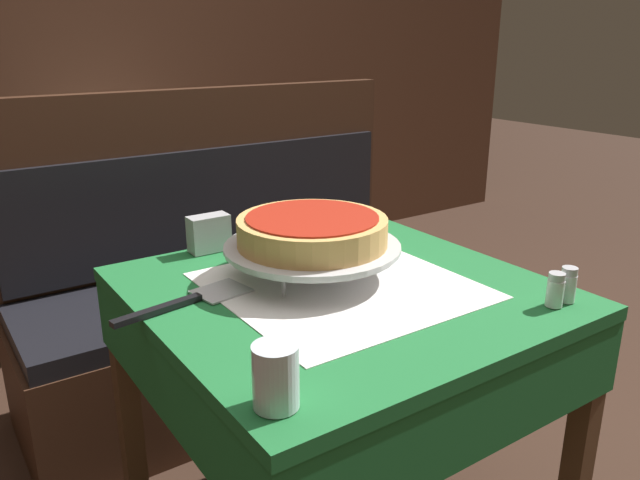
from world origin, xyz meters
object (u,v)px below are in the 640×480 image
object	(u,v)px
pizza_pan_stand	(312,248)
salt_shaker	(555,290)
dining_table_rear	(129,180)
dining_table_front	(340,332)
pepper_shaker	(568,285)
napkin_holder	(209,233)
condiment_caddy	(123,141)
booth_bench	(236,310)
deep_dish_pizza	(312,230)
pizza_server	(188,301)
water_glass_near	(276,376)

from	to	relation	value
pizza_pan_stand	salt_shaker	xyz separation A→B (m)	(0.30, -0.41, -0.03)
dining_table_rear	pizza_pan_stand	distance (m)	1.70
dining_table_front	dining_table_rear	xyz separation A→B (m)	(0.11, 1.77, -0.01)
dining_table_front	pepper_shaker	distance (m)	0.48
napkin_holder	condiment_caddy	world-z (taller)	condiment_caddy
booth_bench	napkin_holder	world-z (taller)	booth_bench
pizza_pan_stand	deep_dish_pizza	distance (m)	0.04
pizza_server	deep_dish_pizza	bearing A→B (deg)	-3.28
booth_bench	water_glass_near	world-z (taller)	booth_bench
napkin_holder	condiment_caddy	bearing A→B (deg)	80.24
condiment_caddy	pizza_server	bearing A→B (deg)	-103.80
water_glass_near	napkin_holder	distance (m)	0.71
salt_shaker	napkin_holder	xyz separation A→B (m)	(-0.42, 0.69, 0.01)
pizza_server	pepper_shaker	world-z (taller)	pepper_shaker
salt_shaker	pepper_shaker	world-z (taller)	pepper_shaker
dining_table_rear	water_glass_near	size ratio (longest dim) A/B	7.67
pepper_shaker	booth_bench	bearing A→B (deg)	97.90
deep_dish_pizza	pepper_shaker	world-z (taller)	deep_dish_pizza
deep_dish_pizza	napkin_holder	bearing A→B (deg)	112.36
booth_bench	condiment_caddy	xyz separation A→B (m)	(-0.05, 0.96, 0.48)
pizza_server	salt_shaker	bearing A→B (deg)	-35.44
pizza_pan_stand	pizza_server	size ratio (longest dim) A/B	1.29
deep_dish_pizza	pizza_server	world-z (taller)	deep_dish_pizza
water_glass_near	pepper_shaker	xyz separation A→B (m)	(0.67, -0.01, -0.01)
pizza_pan_stand	condiment_caddy	world-z (taller)	condiment_caddy
pepper_shaker	napkin_holder	distance (m)	0.83
pizza_pan_stand	deep_dish_pizza	xyz separation A→B (m)	(-0.00, 0.00, 0.04)
dining_table_front	napkin_holder	size ratio (longest dim) A/B	8.20
water_glass_near	salt_shaker	distance (m)	0.63
dining_table_front	napkin_holder	xyz separation A→B (m)	(-0.14, 0.37, 0.16)
water_glass_near	deep_dish_pizza	bearing A→B (deg)	50.48
pizza_pan_stand	water_glass_near	bearing A→B (deg)	-129.52
dining_table_front	salt_shaker	distance (m)	0.46
dining_table_front	deep_dish_pizza	distance (m)	0.23
dining_table_front	water_glass_near	world-z (taller)	water_glass_near
booth_bench	pizza_server	distance (m)	0.99
dining_table_rear	salt_shaker	world-z (taller)	salt_shaker
deep_dish_pizza	pizza_server	bearing A→B (deg)	176.72
dining_table_rear	deep_dish_pizza	distance (m)	1.71
napkin_holder	dining_table_front	bearing A→B (deg)	-69.50
deep_dish_pizza	salt_shaker	world-z (taller)	deep_dish_pizza
dining_table_front	water_glass_near	size ratio (longest dim) A/B	8.46
dining_table_front	salt_shaker	size ratio (longest dim) A/B	11.77
napkin_holder	pizza_server	bearing A→B (deg)	-122.75
deep_dish_pizza	pizza_pan_stand	bearing A→B (deg)	0.00
pepper_shaker	napkin_holder	size ratio (longest dim) A/B	0.73
napkin_holder	pizza_pan_stand	bearing A→B (deg)	-67.64
pizza_server	water_glass_near	xyz separation A→B (m)	(-0.04, -0.41, 0.04)
deep_dish_pizza	water_glass_near	size ratio (longest dim) A/B	3.40
pizza_server	condiment_caddy	xyz separation A→B (m)	(0.42, 1.71, 0.05)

